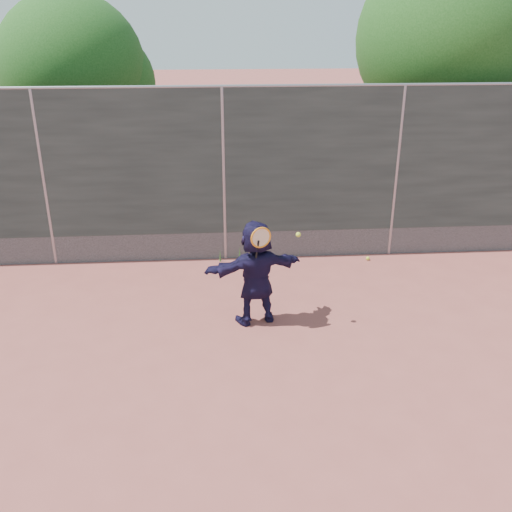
{
  "coord_description": "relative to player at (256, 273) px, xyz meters",
  "views": [
    {
      "loc": [
        -0.14,
        -5.96,
        4.1
      ],
      "look_at": [
        0.38,
        1.21,
        1.01
      ],
      "focal_mm": 40.0,
      "sensor_mm": 36.0,
      "label": 1
    }
  ],
  "objects": [
    {
      "name": "weed_clump",
      "position": [
        -0.09,
        2.17,
        -0.62
      ],
      "size": [
        0.68,
        0.07,
        0.3
      ],
      "color": "#387226",
      "rests_on": "ground"
    },
    {
      "name": "ground",
      "position": [
        -0.38,
        -1.21,
        -0.76
      ],
      "size": [
        80.0,
        80.0,
        0.0
      ],
      "primitive_type": "plane",
      "color": "#9E4C42",
      "rests_on": "ground"
    },
    {
      "name": "swing_action",
      "position": [
        0.1,
        -0.19,
        0.58
      ],
      "size": [
        0.69,
        0.19,
        0.51
      ],
      "color": "orange",
      "rests_on": "ground"
    },
    {
      "name": "ball_ground",
      "position": [
        2.16,
        2.01,
        -0.72
      ],
      "size": [
        0.07,
        0.07,
        0.07
      ],
      "primitive_type": "sphere",
      "color": "#CADA30",
      "rests_on": "ground"
    },
    {
      "name": "player",
      "position": [
        0.0,
        0.0,
        0.0
      ],
      "size": [
        1.47,
        0.79,
        1.52
      ],
      "primitive_type": "imported",
      "rotation": [
        0.0,
        0.0,
        3.4
      ],
      "color": "#171232",
      "rests_on": "ground"
    },
    {
      "name": "tree_right",
      "position": [
        4.3,
        4.54,
        2.73
      ],
      "size": [
        3.78,
        3.6,
        5.39
      ],
      "color": "#382314",
      "rests_on": "ground"
    },
    {
      "name": "tree_left",
      "position": [
        -3.23,
        5.34,
        2.18
      ],
      "size": [
        3.15,
        3.0,
        4.53
      ],
      "color": "#382314",
      "rests_on": "ground"
    },
    {
      "name": "fence",
      "position": [
        -0.38,
        2.29,
        0.82
      ],
      "size": [
        20.0,
        0.06,
        3.03
      ],
      "color": "#38423D",
      "rests_on": "ground"
    }
  ]
}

